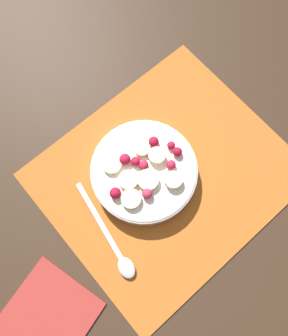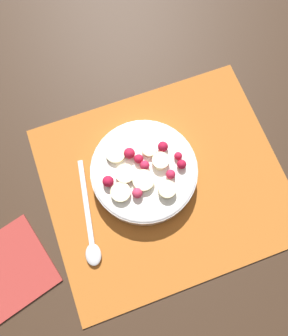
% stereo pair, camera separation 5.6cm
% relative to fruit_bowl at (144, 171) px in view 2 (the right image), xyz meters
% --- Properties ---
extents(ground_plane, '(3.00, 3.00, 0.00)m').
position_rel_fruit_bowl_xyz_m(ground_plane, '(0.03, -0.03, -0.03)').
color(ground_plane, '#382619').
extents(placemat, '(0.43, 0.37, 0.01)m').
position_rel_fruit_bowl_xyz_m(placemat, '(0.03, -0.03, -0.02)').
color(placemat, '#B26023').
rests_on(placemat, ground_plane).
extents(fruit_bowl, '(0.19, 0.19, 0.05)m').
position_rel_fruit_bowl_xyz_m(fruit_bowl, '(0.00, 0.00, 0.00)').
color(fruit_bowl, white).
rests_on(fruit_bowl, placemat).
extents(spoon, '(0.05, 0.19, 0.01)m').
position_rel_fruit_bowl_xyz_m(spoon, '(-0.12, -0.07, -0.02)').
color(spoon, silver).
rests_on(spoon, placemat).
extents(napkin, '(0.17, 0.17, 0.01)m').
position_rel_fruit_bowl_xyz_m(napkin, '(-0.27, -0.08, -0.02)').
color(napkin, '#A3332D').
rests_on(napkin, ground_plane).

